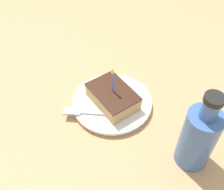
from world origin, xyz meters
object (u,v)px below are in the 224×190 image
object	(u,v)px
cake_slice	(113,97)
fork	(91,113)
plate	(112,102)
bottle	(198,137)

from	to	relation	value
cake_slice	fork	world-z (taller)	cake_slice
plate	cake_slice	size ratio (longest dim) A/B	1.63
bottle	plate	bearing A→B (deg)	102.86
cake_slice	fork	distance (m)	0.07
cake_slice	bottle	distance (m)	0.25
plate	cake_slice	bearing A→B (deg)	-107.51
plate	bottle	distance (m)	0.26
plate	bottle	xyz separation A→B (m)	(0.06, -0.24, 0.08)
cake_slice	bottle	size ratio (longest dim) A/B	0.63
plate	bottle	bearing A→B (deg)	-77.14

